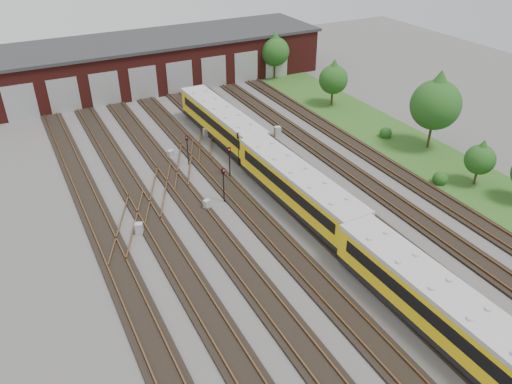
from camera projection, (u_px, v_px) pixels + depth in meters
name	position (u px, v px, depth m)	size (l,w,h in m)	color
ground	(290.00, 225.00, 41.31)	(120.00, 120.00, 0.00)	#444140
track_network	(285.00, 221.00, 41.63)	(30.40, 70.00, 0.33)	black
maintenance_shed	(144.00, 62.00, 69.96)	(51.00, 12.50, 6.35)	#4C1613
grass_verge	(389.00, 136.00, 56.42)	(8.00, 55.00, 0.05)	#254D19
metro_train	(298.00, 187.00, 42.68)	(3.30, 48.03, 3.30)	black
signal_mast_0	(223.00, 181.00, 43.37)	(0.29, 0.27, 3.36)	black
signal_mast_1	(239.00, 145.00, 49.03)	(0.29, 0.27, 3.66)	black
signal_mast_2	(187.00, 146.00, 49.49)	(0.29, 0.28, 3.19)	black
signal_mast_3	(229.00, 158.00, 47.11)	(0.33, 0.32, 3.24)	black
relay_cabinet_0	(139.00, 229.00, 40.08)	(0.60, 0.50, 0.99)	#A2A5A7
relay_cabinet_1	(171.00, 155.00, 51.33)	(0.58, 0.49, 0.97)	#A2A5A7
relay_cabinet_2	(207.00, 205.00, 43.19)	(0.55, 0.46, 0.92)	#A2A5A7
relay_cabinet_3	(206.00, 132.00, 56.12)	(0.56, 0.46, 0.93)	#A2A5A7
relay_cabinet_4	(278.00, 131.00, 56.10)	(0.68, 0.57, 1.14)	#A2A5A7
tree_0	(275.00, 48.00, 71.68)	(4.14, 4.14, 6.86)	#382919
tree_1	(334.00, 76.00, 62.51)	(3.65, 3.65, 6.04)	#382919
tree_2	(437.00, 99.00, 50.99)	(5.18, 5.18, 8.59)	#382919
tree_3	(481.00, 156.00, 45.57)	(2.79, 2.79, 4.63)	#382919
bush_0	(441.00, 177.00, 46.90)	(1.41, 1.41, 1.41)	#144112
bush_1	(386.00, 131.00, 55.81)	(1.38, 1.38, 1.38)	#144112
bush_2	(295.00, 68.00, 76.20)	(1.16, 1.16, 1.16)	#144112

